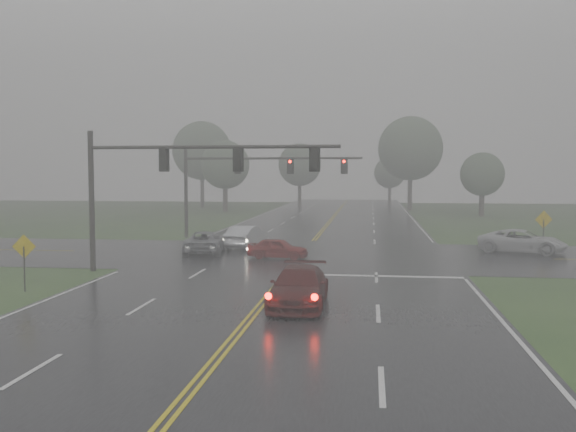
# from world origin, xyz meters

# --- Properties ---
(ground) EXTENTS (180.00, 180.00, 0.00)m
(ground) POSITION_xyz_m (0.00, 0.00, 0.00)
(ground) COLOR #26421C
(ground) RESTS_ON ground
(main_road) EXTENTS (18.00, 160.00, 0.02)m
(main_road) POSITION_xyz_m (0.00, 20.00, 0.00)
(main_road) COLOR black
(main_road) RESTS_ON ground
(cross_street) EXTENTS (120.00, 14.00, 0.02)m
(cross_street) POSITION_xyz_m (0.00, 22.00, 0.00)
(cross_street) COLOR black
(cross_street) RESTS_ON ground
(stop_bar) EXTENTS (8.50, 0.50, 0.01)m
(stop_bar) POSITION_xyz_m (4.50, 14.40, 0.00)
(stop_bar) COLOR silver
(stop_bar) RESTS_ON ground
(sedan_maroon) EXTENTS (2.11, 5.15, 1.49)m
(sedan_maroon) POSITION_xyz_m (1.48, 6.86, 0.00)
(sedan_maroon) COLOR #3F0C0B
(sedan_maroon) RESTS_ON ground
(sedan_red) EXTENTS (3.77, 1.93, 1.23)m
(sedan_red) POSITION_xyz_m (-1.26, 20.16, 0.00)
(sedan_red) COLOR maroon
(sedan_red) RESTS_ON ground
(sedan_silver) EXTENTS (2.33, 4.82, 1.52)m
(sedan_silver) POSITION_xyz_m (-4.15, 25.09, 0.00)
(sedan_silver) COLOR silver
(sedan_silver) RESTS_ON ground
(car_grey) EXTENTS (2.96, 5.27, 1.39)m
(car_grey) POSITION_xyz_m (-6.24, 22.12, 0.00)
(car_grey) COLOR slate
(car_grey) RESTS_ON ground
(pickup_white) EXTENTS (5.90, 4.12, 1.50)m
(pickup_white) POSITION_xyz_m (13.79, 24.69, 0.00)
(pickup_white) COLOR #B9BBBD
(pickup_white) RESTS_ON ground
(signal_gantry_near) EXTENTS (13.05, 0.32, 7.29)m
(signal_gantry_near) POSITION_xyz_m (-6.20, 14.31, 5.12)
(signal_gantry_near) COLOR black
(signal_gantry_near) RESTS_ON ground
(signal_gantry_far) EXTENTS (13.88, 0.36, 7.04)m
(signal_gantry_far) POSITION_xyz_m (-5.83, 31.46, 4.99)
(signal_gantry_far) COLOR black
(signal_gantry_far) RESTS_ON ground
(sign_diamond_west) EXTENTS (1.03, 0.15, 2.49)m
(sign_diamond_west) POSITION_xyz_m (-10.65, 8.43, 1.68)
(sign_diamond_west) COLOR black
(sign_diamond_west) RESTS_ON ground
(sign_diamond_east) EXTENTS (1.12, 0.30, 2.74)m
(sign_diamond_east) POSITION_xyz_m (15.06, 24.72, 1.85)
(sign_diamond_east) COLOR black
(sign_diamond_east) RESTS_ON ground
(tree_nw_a) EXTENTS (6.24, 6.24, 9.17)m
(tree_nw_a) POSITION_xyz_m (-14.37, 63.25, 6.02)
(tree_nw_a) COLOR #322921
(tree_nw_a) RESTS_ON ground
(tree_ne_a) EXTENTS (8.49, 8.49, 12.48)m
(tree_ne_a) POSITION_xyz_m (9.34, 68.96, 8.21)
(tree_ne_a) COLOR #322921
(tree_ne_a) RESTS_ON ground
(tree_n_mid) EXTENTS (6.37, 6.37, 9.36)m
(tree_n_mid) POSITION_xyz_m (-6.32, 77.44, 6.16)
(tree_n_mid) COLOR #322921
(tree_n_mid) RESTS_ON ground
(tree_e_near) EXTENTS (5.04, 5.04, 7.40)m
(tree_e_near) POSITION_xyz_m (16.93, 58.91, 4.85)
(tree_e_near) COLOR #322921
(tree_e_near) RESTS_ON ground
(tree_nw_b) EXTENTS (8.45, 8.45, 12.40)m
(tree_nw_b) POSITION_xyz_m (-19.96, 72.81, 8.17)
(tree_nw_b) COLOR #322921
(tree_nw_b) RESTS_ON ground
(tree_n_far) EXTENTS (5.14, 5.14, 7.55)m
(tree_n_far) POSITION_xyz_m (7.27, 89.26, 4.96)
(tree_n_far) COLOR #322921
(tree_n_far) RESTS_ON ground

